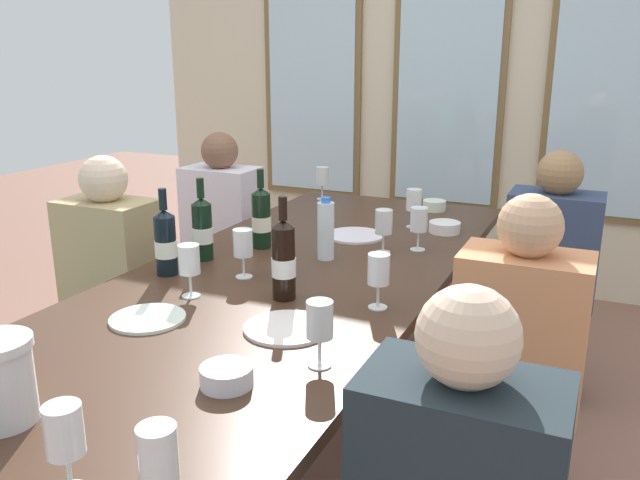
% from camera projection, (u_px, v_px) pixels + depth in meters
% --- Properties ---
extents(ground_plane, '(12.00, 12.00, 0.00)m').
position_uv_depth(ground_plane, '(291.00, 453.00, 2.54)').
color(ground_plane, '#8B5D4D').
extents(back_wall_with_windows, '(4.26, 0.10, 2.90)m').
position_uv_depth(back_wall_with_windows, '(451.00, 60.00, 4.12)').
color(back_wall_with_windows, beige).
rests_on(back_wall_with_windows, ground).
extents(dining_table, '(1.06, 2.65, 0.74)m').
position_uv_depth(dining_table, '(288.00, 289.00, 2.35)').
color(dining_table, '#422A1D').
rests_on(dining_table, ground).
extents(white_plate_0, '(0.22, 0.22, 0.01)m').
position_uv_depth(white_plate_0, '(148.00, 318.00, 1.92)').
color(white_plate_0, white).
rests_on(white_plate_0, dining_table).
extents(white_plate_1, '(0.25, 0.25, 0.01)m').
position_uv_depth(white_plate_1, '(287.00, 328.00, 1.86)').
color(white_plate_1, white).
rests_on(white_plate_1, dining_table).
extents(white_plate_2, '(0.25, 0.25, 0.01)m').
position_uv_depth(white_plate_2, '(355.00, 235.00, 2.79)').
color(white_plate_2, white).
rests_on(white_plate_2, dining_table).
extents(wine_bottle_0, '(0.08, 0.08, 0.31)m').
position_uv_depth(wine_bottle_0, '(202.00, 229.00, 2.45)').
color(wine_bottle_0, black).
rests_on(wine_bottle_0, dining_table).
extents(wine_bottle_1, '(0.08, 0.08, 0.32)m').
position_uv_depth(wine_bottle_1, '(261.00, 218.00, 2.60)').
color(wine_bottle_1, black).
rests_on(wine_bottle_1, dining_table).
extents(wine_bottle_2, '(0.08, 0.08, 0.33)m').
position_uv_depth(wine_bottle_2, '(284.00, 260.00, 2.06)').
color(wine_bottle_2, black).
rests_on(wine_bottle_2, dining_table).
extents(wine_bottle_3, '(0.08, 0.08, 0.31)m').
position_uv_depth(wine_bottle_3, '(166.00, 242.00, 2.29)').
color(wine_bottle_3, black).
rests_on(wine_bottle_3, dining_table).
extents(tasting_bowl_0, '(0.13, 0.13, 0.05)m').
position_uv_depth(tasting_bowl_0, '(227.00, 376.00, 1.54)').
color(tasting_bowl_0, white).
rests_on(tasting_bowl_0, dining_table).
extents(tasting_bowl_1, '(0.11, 0.11, 0.05)m').
position_uv_depth(tasting_bowl_1, '(434.00, 205.00, 3.24)').
color(tasting_bowl_1, white).
rests_on(tasting_bowl_1, dining_table).
extents(tasting_bowl_2, '(0.14, 0.14, 0.05)m').
position_uv_depth(tasting_bowl_2, '(445.00, 227.00, 2.85)').
color(tasting_bowl_2, white).
rests_on(tasting_bowl_2, dining_table).
extents(water_bottle, '(0.06, 0.06, 0.24)m').
position_uv_depth(water_bottle, '(326.00, 230.00, 2.46)').
color(water_bottle, white).
rests_on(water_bottle, dining_table).
extents(wine_glass_0, '(0.07, 0.07, 0.17)m').
position_uv_depth(wine_glass_0, '(189.00, 262.00, 2.08)').
color(wine_glass_0, white).
rests_on(wine_glass_0, dining_table).
extents(wine_glass_1, '(0.07, 0.07, 0.17)m').
position_uv_depth(wine_glass_1, '(322.00, 178.00, 3.46)').
color(wine_glass_1, white).
rests_on(wine_glass_1, dining_table).
extents(wine_glass_2, '(0.07, 0.07, 0.17)m').
position_uv_depth(wine_glass_2, '(64.00, 435.00, 1.14)').
color(wine_glass_2, white).
rests_on(wine_glass_2, dining_table).
extents(wine_glass_3, '(0.07, 0.07, 0.17)m').
position_uv_depth(wine_glass_3, '(379.00, 271.00, 1.98)').
color(wine_glass_3, white).
rests_on(wine_glass_3, dining_table).
extents(wine_glass_4, '(0.07, 0.07, 0.17)m').
position_uv_depth(wine_glass_4, '(283.00, 243.00, 2.27)').
color(wine_glass_4, white).
rests_on(wine_glass_4, dining_table).
extents(wine_glass_5, '(0.07, 0.07, 0.17)m').
position_uv_depth(wine_glass_5, '(158.00, 455.00, 1.08)').
color(wine_glass_5, white).
rests_on(wine_glass_5, dining_table).
extents(wine_glass_6, '(0.07, 0.07, 0.17)m').
position_uv_depth(wine_glass_6, '(384.00, 224.00, 2.53)').
color(wine_glass_6, white).
rests_on(wine_glass_6, dining_table).
extents(wine_glass_7, '(0.07, 0.07, 0.17)m').
position_uv_depth(wine_glass_7, '(414.00, 201.00, 2.90)').
color(wine_glass_7, white).
rests_on(wine_glass_7, dining_table).
extents(wine_glass_8, '(0.07, 0.07, 0.17)m').
position_uv_depth(wine_glass_8, '(243.00, 245.00, 2.25)').
color(wine_glass_8, white).
rests_on(wine_glass_8, dining_table).
extents(wine_glass_9, '(0.07, 0.07, 0.17)m').
position_uv_depth(wine_glass_9, '(320.00, 323.00, 1.61)').
color(wine_glass_9, white).
rests_on(wine_glass_9, dining_table).
extents(wine_glass_10, '(0.07, 0.07, 0.17)m').
position_uv_depth(wine_glass_10, '(419.00, 222.00, 2.57)').
color(wine_glass_10, white).
rests_on(wine_glass_10, dining_table).
extents(seated_person_2, '(0.38, 0.24, 1.11)m').
position_uv_depth(seated_person_2, '(224.00, 243.00, 3.45)').
color(seated_person_2, '#253239').
rests_on(seated_person_2, ground).
extents(seated_person_3, '(0.38, 0.24, 1.11)m').
position_uv_depth(seated_person_3, '(549.00, 284.00, 2.85)').
color(seated_person_3, '#27302B').
rests_on(seated_person_3, ground).
extents(seated_person_4, '(0.38, 0.24, 1.11)m').
position_uv_depth(seated_person_4, '(114.00, 295.00, 2.72)').
color(seated_person_4, '#323135').
rests_on(seated_person_4, ground).
extents(seated_person_5, '(0.38, 0.24, 1.11)m').
position_uv_depth(seated_person_5, '(516.00, 378.00, 2.02)').
color(seated_person_5, '#37382C').
rests_on(seated_person_5, ground).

